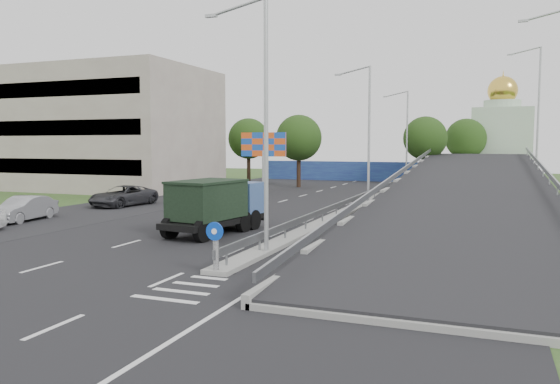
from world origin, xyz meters
The scene contains 21 objects.
ground centered at (0.00, 0.00, 0.00)m, with size 160.00×160.00×0.00m, color #2D4C1E.
road_surface centered at (-3.00, 20.00, 0.00)m, with size 26.00×90.00×0.04m, color black.
parking_strip centered at (-16.00, 20.00, 0.00)m, with size 8.00×90.00×0.05m, color black.
median centered at (0.00, 24.00, 0.10)m, with size 1.00×44.00×0.20m, color gray.
overpass_ramp centered at (7.50, 24.00, 1.75)m, with size 10.00×50.00×3.50m.
median_guardrail centered at (0.00, 24.00, 0.75)m, with size 0.09×44.00×0.71m.
sign_bollard centered at (0.00, 2.17, 1.03)m, with size 0.64×0.23×1.67m.
lamp_post_near centered at (0.11, 6.00, 5.81)m, with size 2.74×0.18×10.08m.
lamp_post_mid centered at (0.11, 26.00, 5.81)m, with size 2.74×0.18×10.08m.
lamp_post_far centered at (0.11, 46.00, 5.81)m, with size 2.74×0.18×10.08m.
beige_building centered at (-30.00, 32.00, 6.00)m, with size 24.00×14.00×12.00m, color gray.
blue_wall centered at (-4.00, 52.00, 1.20)m, with size 30.00×0.50×2.40m, color navy.
church centered at (10.00, 60.00, 5.31)m, with size 7.00×7.00×13.80m.
billboard centered at (-9.00, 28.00, 4.19)m, with size 4.00×0.24×5.50m.
tree_left_mid centered at (-10.00, 40.00, 5.18)m, with size 4.80×4.80×7.60m.
tree_median_far centered at (2.00, 48.00, 5.18)m, with size 4.80×4.80×7.60m.
tree_left_far centered at (-18.00, 45.00, 5.18)m, with size 4.80×4.80×7.60m.
tree_ramp_far centered at (6.00, 55.00, 5.18)m, with size 4.80×4.80×7.60m.
dump_truck centered at (-4.11, 10.16, 1.52)m, with size 3.18×6.49×2.74m.
parked_car_b centered at (-16.75, 10.08, 0.74)m, with size 1.56×4.48×1.47m, color #96979B.
parked_car_c centered at (-16.23, 18.72, 0.75)m, with size 2.48×5.38×1.50m, color #2C2D31.
Camera 1 is at (8.61, -14.18, 4.48)m, focal length 35.00 mm.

